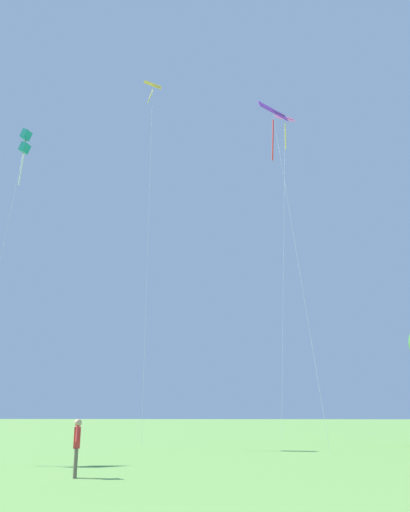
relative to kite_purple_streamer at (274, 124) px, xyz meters
name	(u,v)px	position (x,y,z in m)	size (l,w,h in m)	color
kite_purple_streamer	(274,124)	(0.00, 0.00, 0.00)	(2.77, 5.00, 21.14)	purple
kite_yellow_diamond	(152,101)	(-9.23, 6.52, 6.32)	(1.72, 5.48, 27.86)	yellow
kite_pink_low	(285,131)	(1.69, 15.09, 7.87)	(2.67, 8.43, 29.26)	pink
kite_teal_box	(25,144)	(-15.73, -1.03, -1.12)	(1.37, 5.81, 19.16)	teal
person_foreground_watcher	(77,442)	(-6.52, -15.05, -18.34)	(0.23, 0.51, 1.57)	#665B4C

